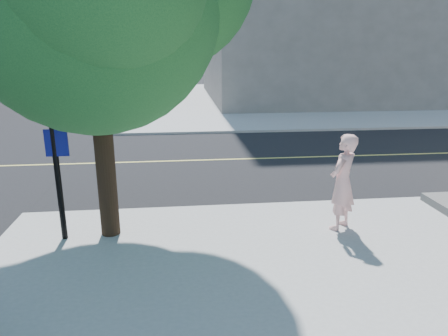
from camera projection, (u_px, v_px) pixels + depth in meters
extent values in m
plane|color=black|center=(69.00, 216.00, 9.40)|extent=(140.00, 140.00, 0.00)
cube|color=black|center=(103.00, 163.00, 13.70)|extent=(140.00, 9.00, 0.01)
cube|color=#ACACAC|center=(322.00, 98.00, 31.33)|extent=(29.00, 25.00, 0.12)
imported|color=#FDBAB6|center=(342.00, 182.00, 8.23)|extent=(0.85, 0.84, 1.97)
cylinder|color=black|center=(104.00, 144.00, 7.73)|extent=(0.37, 0.37, 3.68)
sphere|color=#236029|center=(92.00, 4.00, 7.04)|extent=(4.50, 4.50, 4.50)
cylinder|color=black|center=(54.00, 143.00, 7.49)|extent=(0.11, 0.11, 3.83)
cube|color=white|center=(54.00, 118.00, 7.35)|extent=(0.50, 0.04, 0.18)
cube|color=navy|center=(56.00, 143.00, 7.48)|extent=(0.41, 0.04, 0.50)
imported|color=black|center=(46.00, 76.00, 7.16)|extent=(0.15, 0.18, 0.91)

